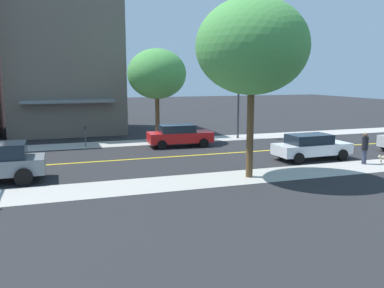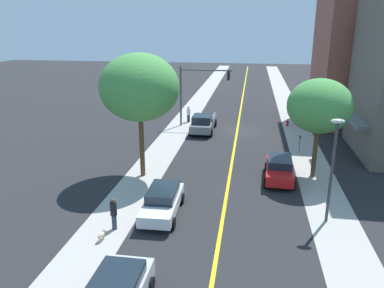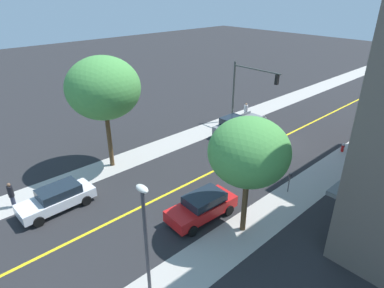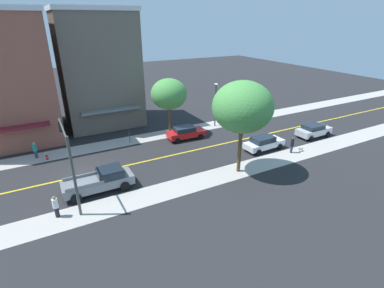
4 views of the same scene
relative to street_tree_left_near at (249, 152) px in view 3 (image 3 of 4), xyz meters
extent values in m
plane|color=#262628|center=(5.74, -11.19, -5.00)|extent=(140.00, 140.00, 0.00)
cube|color=#ADA8A0|center=(-0.24, -11.19, -5.00)|extent=(2.68, 126.00, 0.01)
cube|color=#ADA8A0|center=(11.72, -11.19, -5.00)|extent=(2.68, 126.00, 0.01)
cube|color=yellow|center=(5.74, -11.19, -5.00)|extent=(0.20, 126.00, 0.00)
cube|color=slate|center=(-3.70, -6.10, -2.07)|extent=(0.97, 7.03, 0.24)
cylinder|color=brown|center=(0.00, 0.00, -3.29)|extent=(0.31, 0.31, 3.42)
ellipsoid|color=#4C9947|center=(0.00, 0.00, 0.02)|extent=(4.27, 4.27, 3.63)
cylinder|color=brown|center=(11.80, 1.64, -2.88)|extent=(0.33, 0.33, 4.24)
ellipsoid|color=#4C9947|center=(11.80, 1.64, 1.22)|extent=(5.28, 5.28, 4.49)
cylinder|color=red|center=(0.63, -13.97, -4.72)|extent=(0.24, 0.24, 0.56)
sphere|color=#B2B2B7|center=(0.63, -13.97, -4.37)|extent=(0.22, 0.22, 0.22)
cylinder|color=#B2B2B7|center=(0.46, -13.97, -4.69)|extent=(0.10, 0.10, 0.10)
cylinder|color=#B2B2B7|center=(0.80, -13.97, -4.69)|extent=(0.10, 0.10, 0.10)
cylinder|color=#4C4C51|center=(0.36, -5.25, -4.41)|extent=(0.07, 0.07, 1.19)
cube|color=#2D2D33|center=(0.36, -5.25, -3.69)|extent=(0.12, 0.18, 0.26)
cylinder|color=#474C47|center=(11.70, -12.46, -1.92)|extent=(0.20, 0.20, 6.16)
cylinder|color=#474C47|center=(9.06, -12.46, 0.79)|extent=(5.26, 0.14, 0.14)
cube|color=black|center=(6.83, -12.46, 0.29)|extent=(0.26, 0.32, 0.90)
sphere|color=red|center=(6.83, -12.46, 0.59)|extent=(0.20, 0.20, 0.20)
sphere|color=yellow|center=(6.83, -12.46, 0.29)|extent=(0.20, 0.20, 0.20)
sphere|color=green|center=(6.83, -12.46, -0.01)|extent=(0.20, 0.20, 0.20)
cylinder|color=#38383D|center=(0.18, 6.45, -2.29)|extent=(0.16, 0.16, 5.42)
ellipsoid|color=silver|center=(0.18, 6.45, 0.56)|extent=(0.70, 0.36, 0.24)
cube|color=red|center=(2.38, 1.01, -4.33)|extent=(1.97, 4.50, 0.70)
cube|color=#19232D|center=(2.37, 0.78, -3.72)|extent=(1.66, 2.46, 0.52)
cylinder|color=black|center=(1.56, 2.50, -4.68)|extent=(0.25, 0.65, 0.64)
cylinder|color=black|center=(3.33, 2.42, -4.68)|extent=(0.25, 0.65, 0.64)
cylinder|color=black|center=(1.43, -0.41, -4.68)|extent=(0.25, 0.65, 0.64)
cylinder|color=black|center=(3.20, -0.49, -4.68)|extent=(0.25, 0.65, 0.64)
cube|color=silver|center=(9.12, 7.07, -4.37)|extent=(1.86, 4.61, 0.63)
cube|color=#19232D|center=(9.12, 6.85, -3.78)|extent=(1.60, 2.51, 0.55)
cylinder|color=black|center=(8.21, 8.56, -4.68)|extent=(0.24, 0.65, 0.64)
cylinder|color=black|center=(9.95, 8.60, -4.68)|extent=(0.24, 0.65, 0.64)
cylinder|color=black|center=(8.29, 5.54, -4.68)|extent=(0.24, 0.65, 0.64)
cylinder|color=black|center=(10.03, 5.59, -4.68)|extent=(0.24, 0.65, 0.64)
cube|color=slate|center=(9.07, -10.57, -4.24)|extent=(1.97, 5.65, 0.73)
cube|color=#19232D|center=(9.07, -9.56, -3.53)|extent=(1.79, 2.04, 0.70)
cube|color=slate|center=(8.17, -11.70, -3.75)|extent=(0.11, 2.93, 0.24)
cube|color=slate|center=(9.95, -11.70, -3.75)|extent=(0.11, 2.93, 0.24)
cylinder|color=black|center=(8.11, -8.65, -4.60)|extent=(0.28, 0.80, 0.80)
cylinder|color=black|center=(10.04, -8.66, -4.60)|extent=(0.28, 0.80, 0.80)
cylinder|color=black|center=(8.09, -12.48, -4.60)|extent=(0.28, 0.80, 0.80)
cylinder|color=black|center=(10.02, -12.49, -4.60)|extent=(0.28, 0.80, 0.80)
cylinder|color=#33384C|center=(-0.32, -14.89, -4.61)|extent=(0.29, 0.29, 0.78)
cylinder|color=teal|center=(-0.32, -14.89, -3.87)|extent=(0.38, 0.38, 0.71)
sphere|color=tan|center=(-0.32, -14.89, -3.40)|extent=(0.22, 0.22, 0.22)
cylinder|color=black|center=(11.15, -13.97, -4.61)|extent=(0.30, 0.30, 0.79)
cylinder|color=silver|center=(11.15, -13.97, -3.86)|extent=(0.40, 0.40, 0.72)
sphere|color=#936B4C|center=(11.15, -13.97, -3.39)|extent=(0.22, 0.22, 0.22)
cylinder|color=#33384C|center=(11.20, 9.05, -4.60)|extent=(0.26, 0.26, 0.80)
cylinder|color=black|center=(11.20, 9.05, -3.83)|extent=(0.34, 0.34, 0.73)
sphere|color=brown|center=(11.20, 9.05, -3.35)|extent=(0.23, 0.23, 0.23)
camera|label=1|loc=(29.30, -7.23, -0.14)|focal=38.28mm
camera|label=2|loc=(4.50, 25.72, 5.15)|focal=35.53mm
camera|label=3|loc=(-9.04, 12.28, 7.65)|focal=30.67mm
camera|label=4|loc=(30.85, -13.59, 8.13)|focal=27.14mm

